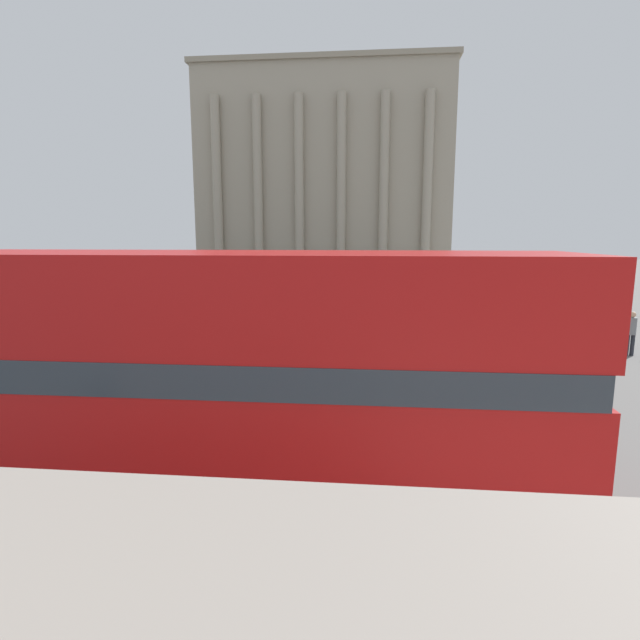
{
  "coord_description": "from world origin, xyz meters",
  "views": [
    {
      "loc": [
        -0.93,
        -2.28,
        4.34
      ],
      "look_at": [
        -2.69,
        15.64,
        1.32
      ],
      "focal_mm": 28.0,
      "sensor_mm": 36.0,
      "label": 1
    }
  ],
  "objects_px": {
    "plaza_building_left": "(327,179)",
    "traffic_light_mid": "(278,287)",
    "double_decker_bus": "(214,376)",
    "traffic_light_near": "(292,315)",
    "pedestrian_grey": "(631,331)",
    "traffic_light_far": "(305,273)"
  },
  "relations": [
    {
      "from": "traffic_light_mid",
      "to": "traffic_light_far",
      "type": "relative_size",
      "value": 0.99
    },
    {
      "from": "traffic_light_mid",
      "to": "traffic_light_near",
      "type": "bearing_deg",
      "value": -76.78
    },
    {
      "from": "traffic_light_near",
      "to": "pedestrian_grey",
      "type": "relative_size",
      "value": 2.05
    },
    {
      "from": "traffic_light_mid",
      "to": "traffic_light_far",
      "type": "xyz_separation_m",
      "value": [
        0.17,
        8.09,
        0.03
      ]
    },
    {
      "from": "traffic_light_near",
      "to": "pedestrian_grey",
      "type": "bearing_deg",
      "value": 25.86
    },
    {
      "from": "traffic_light_far",
      "to": "pedestrian_grey",
      "type": "height_order",
      "value": "traffic_light_far"
    },
    {
      "from": "traffic_light_near",
      "to": "traffic_light_mid",
      "type": "relative_size",
      "value": 1.01
    },
    {
      "from": "traffic_light_near",
      "to": "traffic_light_mid",
      "type": "height_order",
      "value": "traffic_light_near"
    },
    {
      "from": "pedestrian_grey",
      "to": "plaza_building_left",
      "type": "bearing_deg",
      "value": 74.76
    },
    {
      "from": "double_decker_bus",
      "to": "traffic_light_near",
      "type": "xyz_separation_m",
      "value": [
        0.21,
        6.28,
        -0.07
      ]
    },
    {
      "from": "double_decker_bus",
      "to": "pedestrian_grey",
      "type": "height_order",
      "value": "double_decker_bus"
    },
    {
      "from": "plaza_building_left",
      "to": "traffic_light_near",
      "type": "bearing_deg",
      "value": -86.36
    },
    {
      "from": "plaza_building_left",
      "to": "traffic_light_mid",
      "type": "height_order",
      "value": "plaza_building_left"
    },
    {
      "from": "double_decker_bus",
      "to": "plaza_building_left",
      "type": "bearing_deg",
      "value": 89.77
    },
    {
      "from": "plaza_building_left",
      "to": "pedestrian_grey",
      "type": "relative_size",
      "value": 16.1
    },
    {
      "from": "traffic_light_far",
      "to": "pedestrian_grey",
      "type": "xyz_separation_m",
      "value": [
        13.33,
        -10.21,
        -1.28
      ]
    },
    {
      "from": "double_decker_bus",
      "to": "traffic_light_far",
      "type": "bearing_deg",
      "value": 90.56
    },
    {
      "from": "plaza_building_left",
      "to": "traffic_light_mid",
      "type": "bearing_deg",
      "value": -88.45
    },
    {
      "from": "plaza_building_left",
      "to": "traffic_light_mid",
      "type": "distance_m",
      "value": 37.49
    },
    {
      "from": "plaza_building_left",
      "to": "traffic_light_mid",
      "type": "xyz_separation_m",
      "value": [
        0.99,
        -36.48,
        -8.56
      ]
    },
    {
      "from": "traffic_light_far",
      "to": "plaza_building_left",
      "type": "bearing_deg",
      "value": 92.34
    },
    {
      "from": "pedestrian_grey",
      "to": "double_decker_bus",
      "type": "bearing_deg",
      "value": -170.7
    }
  ]
}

